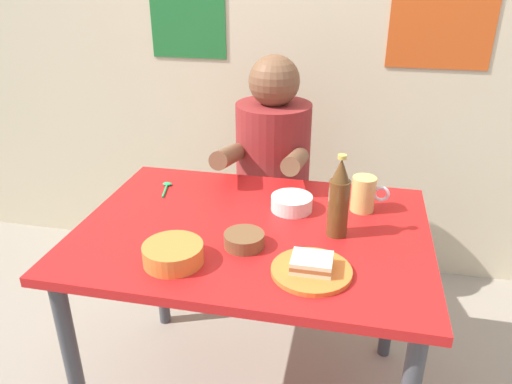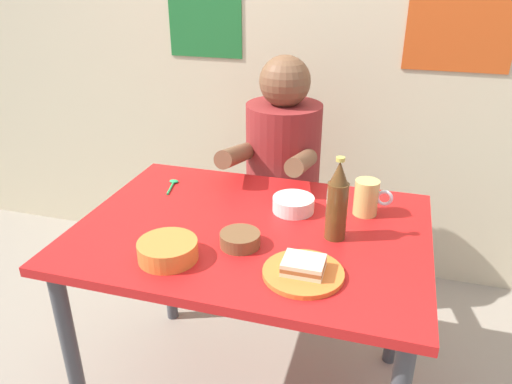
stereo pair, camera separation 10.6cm
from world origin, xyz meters
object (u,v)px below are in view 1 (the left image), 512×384
person_seated (273,151)px  beer_bottle (339,200)px  stool (272,234)px  soup_bowl_orange (173,253)px  plate_orange (311,271)px  sandwich (312,263)px  beer_mug (364,194)px  dining_table (253,252)px

person_seated → beer_bottle: size_ratio=2.75×
stool → soup_bowl_orange: soup_bowl_orange is taller
stool → plate_orange: plate_orange is taller
stool → person_seated: person_seated is taller
stool → sandwich: (0.26, -0.84, 0.42)m
sandwich → soup_bowl_orange: soup_bowl_orange is taller
soup_bowl_orange → stool: bearing=81.8°
plate_orange → sandwich: sandwich is taller
sandwich → beer_bottle: 0.25m
person_seated → beer_bottle: person_seated is taller
sandwich → stool: bearing=107.0°
person_seated → beer_mug: size_ratio=5.71×
beer_mug → soup_bowl_orange: 0.67m
person_seated → sandwich: 0.87m
stool → plate_orange: bearing=-73.0°
stool → beer_bottle: 0.86m
dining_table → sandwich: 0.32m
beer_bottle → soup_bowl_orange: beer_bottle is taller
stool → soup_bowl_orange: 0.98m
plate_orange → beer_mug: size_ratio=1.75×
dining_table → stool: 0.70m
dining_table → beer_bottle: (0.26, 0.01, 0.21)m
stool → beer_mug: size_ratio=3.57×
person_seated → sandwich: size_ratio=6.54×
person_seated → sandwich: person_seated is taller
beer_bottle → sandwich: bearing=-103.2°
person_seated → beer_bottle: 0.69m
soup_bowl_orange → person_seated: bearing=81.7°
person_seated → beer_mug: bearing=-47.7°
person_seated → soup_bowl_orange: person_seated is taller
person_seated → plate_orange: size_ratio=3.27×
stool → dining_table: bearing=-85.6°
stool → beer_bottle: beer_bottle is taller
person_seated → beer_mug: person_seated is taller
dining_table → person_seated: bearing=94.5°
stool → beer_bottle: size_ratio=1.72×
plate_orange → soup_bowl_orange: soup_bowl_orange is taller
plate_orange → beer_bottle: (0.05, 0.22, 0.11)m
beer_mug → dining_table: bearing=-150.3°
beer_bottle → soup_bowl_orange: 0.51m
sandwich → soup_bowl_orange: 0.38m
stool → plate_orange: 0.97m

